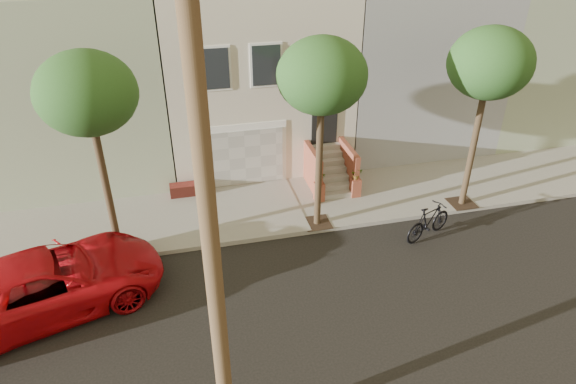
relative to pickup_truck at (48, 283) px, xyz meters
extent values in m
plane|color=black|center=(7.14, -1.83, -0.84)|extent=(90.00, 90.00, 0.00)
cube|color=gray|center=(7.14, 3.52, -0.77)|extent=(40.00, 3.70, 0.15)
cube|color=beige|center=(7.14, 9.37, 2.81)|extent=(7.00, 8.00, 7.00)
cube|color=#92A282|center=(0.34, 9.37, 2.81)|extent=(6.50, 8.00, 7.00)
cube|color=gray|center=(13.94, 9.37, 2.81)|extent=(6.50, 8.00, 7.00)
cube|color=#92A282|center=(20.44, 9.37, 2.81)|extent=(6.50, 8.00, 7.00)
cube|color=white|center=(6.24, 5.39, 0.56)|extent=(3.20, 0.12, 2.50)
cube|color=#B5B4B0|center=(6.24, 5.33, 0.46)|extent=(2.90, 0.06, 2.20)
cube|color=gray|center=(6.24, 3.52, -0.68)|extent=(3.20, 3.70, 0.02)
cube|color=maroon|center=(4.04, 5.07, -0.47)|extent=(1.40, 0.45, 0.44)
cube|color=black|center=(9.34, 5.34, 1.71)|extent=(1.00, 0.06, 2.00)
cube|color=#3F4751|center=(5.34, 5.34, 3.91)|extent=(1.00, 0.06, 1.40)
cube|color=white|center=(5.34, 5.36, 3.91)|extent=(1.15, 0.05, 1.55)
cube|color=#3F4751|center=(7.14, 5.34, 3.91)|extent=(1.00, 0.06, 1.40)
cube|color=white|center=(7.14, 5.36, 3.91)|extent=(1.15, 0.05, 1.55)
cube|color=#3F4751|center=(8.94, 5.34, 3.91)|extent=(1.00, 0.06, 1.40)
cube|color=white|center=(8.94, 5.36, 3.91)|extent=(1.15, 0.05, 1.55)
cube|color=gray|center=(9.34, 3.55, -0.59)|extent=(1.20, 0.28, 0.20)
cube|color=gray|center=(9.34, 3.83, -0.39)|extent=(1.20, 0.28, 0.20)
cube|color=gray|center=(9.34, 4.11, -0.19)|extent=(1.20, 0.28, 0.20)
cube|color=gray|center=(9.34, 4.39, 0.01)|extent=(1.20, 0.28, 0.20)
cube|color=gray|center=(9.34, 4.67, 0.21)|extent=(1.20, 0.28, 0.20)
cube|color=gray|center=(9.34, 4.95, 0.41)|extent=(1.20, 0.28, 0.20)
cube|color=gray|center=(9.34, 5.23, 0.61)|extent=(1.20, 0.28, 0.20)
cube|color=brown|center=(8.64, 4.39, 0.11)|extent=(0.18, 1.96, 1.60)
cube|color=brown|center=(10.04, 4.39, 0.11)|extent=(0.18, 1.96, 1.60)
cube|color=brown|center=(8.64, 3.51, -0.34)|extent=(0.35, 0.35, 0.70)
imported|color=#264F1C|center=(8.64, 3.51, 0.23)|extent=(0.40, 0.35, 0.45)
cube|color=brown|center=(10.04, 3.51, -0.34)|extent=(0.35, 0.35, 0.70)
imported|color=#264F1C|center=(10.04, 3.51, 0.23)|extent=(0.41, 0.35, 0.45)
cube|color=#2D2116|center=(1.64, 2.07, -0.69)|extent=(0.90, 0.90, 0.02)
cylinder|color=#342517|center=(1.64, 2.07, 1.41)|extent=(0.22, 0.22, 4.20)
ellipsoid|color=#264F1C|center=(1.64, 2.07, 4.46)|extent=(2.70, 2.57, 2.29)
cube|color=#2D2116|center=(8.14, 2.07, -0.69)|extent=(0.90, 0.90, 0.02)
cylinder|color=#342517|center=(8.14, 2.07, 1.41)|extent=(0.22, 0.22, 4.20)
ellipsoid|color=#264F1C|center=(8.14, 2.07, 4.46)|extent=(2.70, 2.57, 2.29)
cube|color=#2D2116|center=(13.64, 2.07, -0.69)|extent=(0.90, 0.90, 0.02)
cylinder|color=#342517|center=(13.64, 2.07, 1.41)|extent=(0.22, 0.22, 4.20)
ellipsoid|color=#264F1C|center=(13.64, 2.07, 4.46)|extent=(2.70, 2.57, 2.29)
cylinder|color=#4D3623|center=(4.14, -5.03, 4.16)|extent=(0.30, 0.30, 10.00)
imported|color=#B60A12|center=(0.00, 0.00, 0.00)|extent=(6.62, 4.48, 1.68)
imported|color=black|center=(11.53, 0.64, -0.24)|extent=(2.08, 1.30, 1.21)
camera|label=1|loc=(3.82, -11.56, 8.88)|focal=31.25mm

